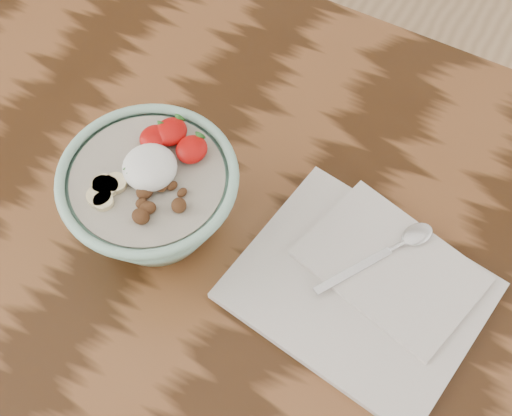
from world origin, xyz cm
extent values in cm
cube|color=#351D0D|center=(0.00, 0.00, 73.00)|extent=(160.00, 90.00, 4.00)
cylinder|color=#95C9B3|center=(2.76, -0.89, 75.65)|extent=(9.06, 9.06, 1.29)
torus|color=#95C9B3|center=(2.76, -0.89, 86.22)|extent=(20.60, 20.60, 1.19)
cylinder|color=#BCB09B|center=(2.76, -0.89, 85.57)|extent=(17.48, 17.48, 1.08)
ellipsoid|color=white|center=(2.81, -0.15, 87.29)|extent=(6.13, 6.13, 3.37)
ellipsoid|color=#B70A08|center=(2.20, 5.22, 87.11)|extent=(3.62, 3.98, 1.99)
cone|color=#286623|center=(2.20, 6.85, 87.41)|extent=(1.40, 1.03, 1.52)
ellipsoid|color=#B70A08|center=(0.91, 3.64, 87.01)|extent=(3.26, 3.59, 1.79)
cone|color=#286623|center=(0.91, 5.10, 87.31)|extent=(1.40, 1.03, 1.52)
ellipsoid|color=#B70A08|center=(5.55, 4.23, 87.08)|extent=(3.52, 3.88, 1.94)
cone|color=#286623|center=(5.55, 5.82, 87.38)|extent=(1.40, 1.03, 1.52)
cylinder|color=beige|center=(0.24, -3.33, 86.51)|extent=(2.54, 2.54, 0.70)
cylinder|color=beige|center=(-0.86, -4.07, 86.51)|extent=(2.38, 2.38, 0.70)
cylinder|color=beige|center=(-0.21, -4.14, 86.51)|extent=(2.41, 2.41, 0.70)
cylinder|color=beige|center=(-0.39, -5.59, 86.51)|extent=(2.76, 2.76, 0.70)
cylinder|color=beige|center=(-0.92, -4.25, 86.51)|extent=(2.28, 2.28, 0.70)
cylinder|color=beige|center=(0.41, -5.91, 86.51)|extent=(2.21, 2.21, 0.70)
ellipsoid|color=#522D18|center=(5.15, -5.71, 86.84)|extent=(2.50, 2.31, 1.37)
ellipsoid|color=#522D18|center=(5.97, -0.68, 86.58)|extent=(1.31, 1.56, 0.91)
ellipsoid|color=#522D18|center=(4.23, -4.17, 86.60)|extent=(1.79, 1.82, 1.09)
ellipsoid|color=#522D18|center=(5.21, -4.41, 86.74)|extent=(2.42, 2.38, 1.02)
ellipsoid|color=#522D18|center=(3.76, -2.85, 86.74)|extent=(2.48, 2.53, 1.33)
ellipsoid|color=#522D18|center=(4.94, -1.36, 86.63)|extent=(2.08, 2.08, 0.82)
ellipsoid|color=#522D18|center=(8.00, -2.57, 86.77)|extent=(2.45, 2.51, 1.28)
ellipsoid|color=#522D18|center=(7.37, -0.91, 86.57)|extent=(1.16, 1.44, 0.77)
cylinder|color=#3C7C34|center=(2.26, -2.29, 88.11)|extent=(1.75, 0.32, 0.24)
cylinder|color=#3C7C34|center=(4.61, -1.47, 88.11)|extent=(1.03, 1.66, 0.24)
cylinder|color=#3C7C34|center=(3.43, 0.87, 88.11)|extent=(1.53, 0.36, 0.23)
cylinder|color=#3C7C34|center=(3.57, 1.05, 88.11)|extent=(1.14, 0.72, 0.22)
cylinder|color=#3C7C34|center=(0.92, 0.56, 88.11)|extent=(0.56, 1.75, 0.24)
cylinder|color=#3C7C34|center=(0.99, -1.64, 88.11)|extent=(0.55, 1.17, 0.22)
cylinder|color=#3C7C34|center=(4.11, -1.11, 88.11)|extent=(1.05, 0.94, 0.22)
cylinder|color=#3C7C34|center=(3.81, -0.15, 88.11)|extent=(0.20, 1.92, 0.25)
cylinder|color=#3C7C34|center=(1.41, -0.25, 88.11)|extent=(0.93, 1.46, 0.23)
cylinder|color=#3C7C34|center=(4.22, -0.85, 88.11)|extent=(1.13, 0.54, 0.22)
cylinder|color=#3C7C34|center=(1.63, -1.04, 88.11)|extent=(0.89, 1.47, 0.23)
cube|color=silver|center=(28.39, 2.74, 75.53)|extent=(30.71, 26.22, 1.07)
cube|color=silver|center=(30.52, 7.01, 76.39)|extent=(23.07, 18.48, 0.64)
cube|color=silver|center=(26.85, 4.10, 76.87)|extent=(6.35, 9.60, 0.32)
cylinder|color=silver|center=(30.31, 9.82, 77.03)|extent=(1.98, 2.70, 0.65)
ellipsoid|color=silver|center=(31.68, 12.09, 77.14)|extent=(4.60, 5.08, 0.88)
camera|label=1|loc=(33.93, -33.09, 152.82)|focal=50.00mm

